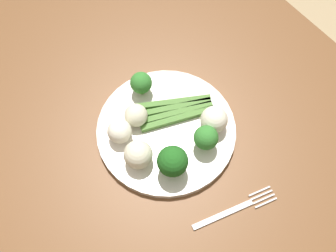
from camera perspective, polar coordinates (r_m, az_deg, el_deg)
name	(u,v)px	position (r m, az deg, el deg)	size (l,w,h in m)	color
ground_plane	(155,200)	(1.49, -2.00, -10.95)	(6.00, 6.00, 0.02)	tan
dining_table	(146,127)	(0.90, -3.27, -0.13)	(1.21, 0.88, 0.73)	brown
plate	(168,129)	(0.76, 0.00, -0.42)	(0.28, 0.28, 0.01)	silver
asparagus_bundle	(175,111)	(0.77, 1.09, 2.28)	(0.11, 0.16, 0.01)	#47752D
broccoli_back_right	(141,83)	(0.77, -4.02, 6.38)	(0.04, 0.04, 0.05)	#609E3D
broccoli_left	(173,161)	(0.69, 0.68, -5.29)	(0.06, 0.06, 0.07)	#4C7F2B
broccoli_outer_edge	(206,138)	(0.72, 5.66, -1.77)	(0.05, 0.05, 0.06)	#609E3D
cauliflower_front	(120,131)	(0.73, -7.21, -0.80)	(0.05, 0.05, 0.05)	white
cauliflower_back	(214,120)	(0.74, 6.86, 0.94)	(0.05, 0.05, 0.05)	silver
cauliflower_front_left	(138,155)	(0.71, -4.45, -4.26)	(0.05, 0.05, 0.05)	beige
cauliflower_near_center	(136,115)	(0.75, -4.79, 1.59)	(0.05, 0.05, 0.05)	beige
fork	(235,209)	(0.73, 9.97, -12.08)	(0.06, 0.16, 0.00)	silver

